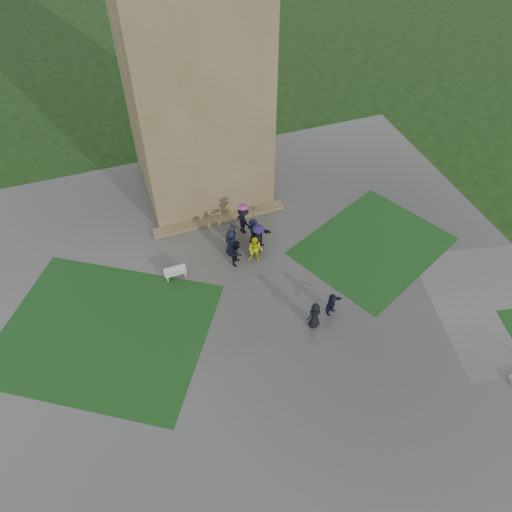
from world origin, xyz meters
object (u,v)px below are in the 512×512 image
object	(u,v)px
tower	(191,62)
bench	(175,272)
pedestrian_mid	(332,304)
pedestrian_near	(315,315)

from	to	relation	value
tower	bench	xyz separation A→B (m)	(-3.92, -8.39, -8.58)
tower	pedestrian_mid	distance (m)	16.57
bench	pedestrian_mid	size ratio (longest dim) A/B	0.90
tower	pedestrian_near	size ratio (longest dim) A/B	10.44
bench	pedestrian_near	size ratio (longest dim) A/B	0.78
tower	pedestrian_mid	bearing A→B (deg)	-75.24
pedestrian_mid	pedestrian_near	world-z (taller)	pedestrian_near
pedestrian_mid	pedestrian_near	xyz separation A→B (m)	(-1.24, -0.47, 0.12)
bench	pedestrian_mid	world-z (taller)	pedestrian_mid
tower	bench	distance (m)	12.63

